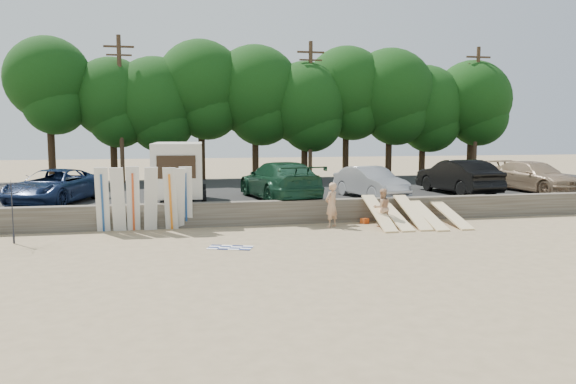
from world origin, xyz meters
The scene contains 29 objects.
ground centered at (0.00, 0.00, 0.00)m, with size 120.00×120.00×0.00m, color tan.
seawall centered at (0.00, 3.00, 0.50)m, with size 44.00×0.50×1.00m, color #6B6356.
parking_lot centered at (0.00, 10.50, 0.35)m, with size 44.00×14.50×0.70m, color #282828.
treeline centered at (0.72, 17.41, 6.34)m, with size 33.92×6.58×9.16m.
utility_poles centered at (2.00, 16.00, 5.43)m, with size 25.80×0.26×9.00m.
box_trailer centered at (-6.74, 5.63, 2.21)m, with size 2.62×4.37×2.70m.
car_0 centered at (-12.21, 6.41, 1.46)m, with size 2.54×5.50×1.53m, color #142349.
car_1 centered at (-2.04, 5.84, 1.60)m, with size 2.51×6.18×1.79m, color #173F2A.
car_2 centered at (2.38, 5.56, 1.45)m, with size 1.59×4.56×1.50m, color #A0A0A5.
car_3 centered at (7.41, 6.29, 1.58)m, with size 1.86×5.33×1.76m, color black.
car_4 centered at (11.90, 6.35, 1.50)m, with size 2.23×5.48×1.59m, color #9E8265.
surfboard_upright_0 centered at (-9.71, 2.46, 1.28)m, with size 0.50×0.06×2.60m, color silver.
surfboard_upright_1 centered at (-9.12, 2.42, 1.27)m, with size 0.50×0.06×2.60m, color silver.
surfboard_upright_2 centered at (-8.56, 2.51, 1.28)m, with size 0.50×0.06×2.60m, color silver.
surfboard_upright_3 centered at (-7.88, 2.37, 1.27)m, with size 0.50×0.06×2.60m, color silver.
surfboard_upright_4 centered at (-7.12, 2.37, 1.26)m, with size 0.50×0.06×2.60m, color silver.
surfboard_upright_5 centered at (-6.81, 2.41, 1.25)m, with size 0.50×0.06×2.60m, color silver.
surfboard_upright_6 centered at (-6.52, 2.58, 1.27)m, with size 0.50×0.06×2.60m, color silver.
surfboard_low_0 centered at (1.25, 1.42, 0.59)m, with size 0.56×3.00×0.07m, color #FFDEA0.
surfboard_low_1 centered at (1.96, 1.48, 0.44)m, with size 0.56×3.00×0.07m, color #FFDEA0.
surfboard_low_2 centered at (2.74, 1.47, 0.56)m, with size 0.56×3.00×0.07m, color #FFDEA0.
surfboard_low_3 centered at (3.34, 1.31, 0.45)m, with size 0.56×3.00×0.07m, color #FFDEA0.
surfboard_low_4 centered at (4.43, 1.35, 0.42)m, with size 0.56×3.00×0.07m, color #FFDEA0.
beachgoer_a centered at (-0.66, 1.84, 0.92)m, with size 0.67×0.44×1.83m, color tan.
beachgoer_b centered at (1.41, 1.50, 0.79)m, with size 0.76×0.59×1.57m, color tan.
cooler centered at (2.26, 2.40, 0.16)m, with size 0.38×0.30×0.32m, color green.
gear_bag centered at (0.98, 2.37, 0.11)m, with size 0.30×0.25×0.22m, color #E2531A.
beach_towel centered at (-5.17, -1.41, 0.01)m, with size 1.50×1.50×0.00m, color white.
beach_umbrella centered at (-12.48, 0.87, 1.13)m, with size 2.46×2.51×2.25m, color black.
Camera 1 is at (-7.09, -20.10, 3.97)m, focal length 35.00 mm.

